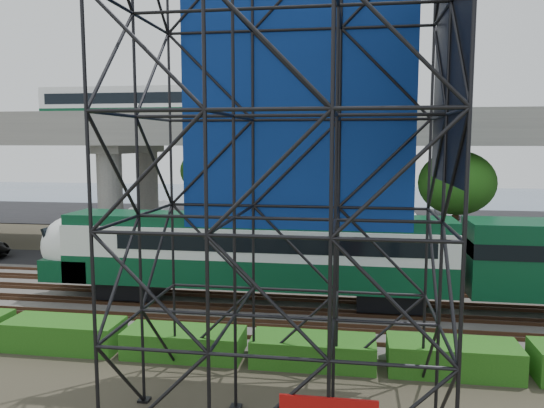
# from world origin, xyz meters

# --- Properties ---
(ground) EXTENTS (140.00, 140.00, 0.00)m
(ground) POSITION_xyz_m (0.00, 0.00, 0.00)
(ground) COLOR #474233
(ground) RESTS_ON ground
(ballast_bed) EXTENTS (90.00, 12.00, 0.20)m
(ballast_bed) POSITION_xyz_m (0.00, 2.00, 0.10)
(ballast_bed) COLOR slate
(ballast_bed) RESTS_ON ground
(service_road) EXTENTS (90.00, 5.00, 0.08)m
(service_road) POSITION_xyz_m (0.00, 10.50, 0.04)
(service_road) COLOR black
(service_road) RESTS_ON ground
(parking_lot) EXTENTS (90.00, 18.00, 0.08)m
(parking_lot) POSITION_xyz_m (0.00, 34.00, 0.04)
(parking_lot) COLOR black
(parking_lot) RESTS_ON ground
(harbor_water) EXTENTS (140.00, 40.00, 0.03)m
(harbor_water) POSITION_xyz_m (0.00, 56.00, 0.01)
(harbor_water) COLOR #465874
(harbor_water) RESTS_ON ground
(rail_tracks) EXTENTS (90.00, 9.52, 0.16)m
(rail_tracks) POSITION_xyz_m (0.00, 2.00, 0.28)
(rail_tracks) COLOR #472D1E
(rail_tracks) RESTS_ON ballast_bed
(commuter_train) EXTENTS (29.30, 3.06, 4.30)m
(commuter_train) POSITION_xyz_m (4.73, 2.00, 2.88)
(commuter_train) COLOR black
(commuter_train) RESTS_ON rail_tracks
(overpass) EXTENTS (80.00, 12.00, 12.40)m
(overpass) POSITION_xyz_m (-0.78, 16.00, 8.21)
(overpass) COLOR #9E9B93
(overpass) RESTS_ON ground
(scaffold_tower) EXTENTS (9.36, 6.36, 15.00)m
(scaffold_tower) POSITION_xyz_m (5.39, -7.98, 7.47)
(scaffold_tower) COLOR black
(scaffold_tower) RESTS_ON ground
(hedge_strip) EXTENTS (34.60, 1.80, 1.20)m
(hedge_strip) POSITION_xyz_m (1.01, -4.30, 0.56)
(hedge_strip) COLOR #1C5513
(hedge_strip) RESTS_ON ground
(trees) EXTENTS (40.94, 16.94, 7.69)m
(trees) POSITION_xyz_m (-4.67, 16.17, 5.57)
(trees) COLOR #382314
(trees) RESTS_ON ground
(parked_cars) EXTENTS (36.03, 9.38, 1.29)m
(parked_cars) POSITION_xyz_m (1.04, 34.04, 0.68)
(parked_cars) COLOR silver
(parked_cars) RESTS_ON parking_lot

